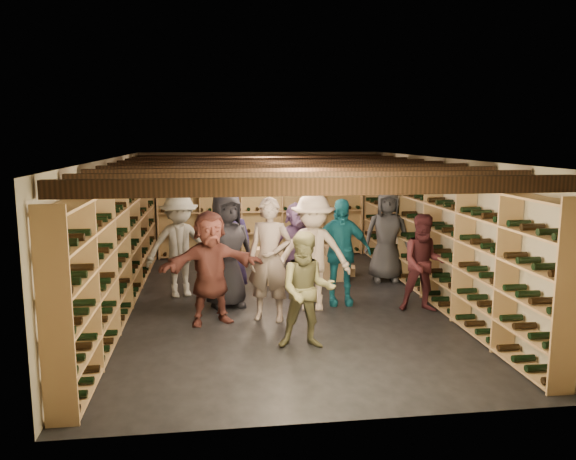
# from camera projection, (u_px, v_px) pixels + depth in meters

# --- Properties ---
(ground) EXTENTS (8.00, 8.00, 0.00)m
(ground) POSITION_uv_depth(u_px,v_px,m) (282.00, 303.00, 9.38)
(ground) COLOR black
(ground) RESTS_ON ground
(walls) EXTENTS (5.52, 8.02, 2.40)m
(walls) POSITION_uv_depth(u_px,v_px,m) (282.00, 232.00, 9.18)
(walls) COLOR tan
(walls) RESTS_ON ground
(ceiling) EXTENTS (5.50, 8.00, 0.01)m
(ceiling) POSITION_uv_depth(u_px,v_px,m) (281.00, 159.00, 8.98)
(ceiling) COLOR beige
(ceiling) RESTS_ON walls
(ceiling_joists) EXTENTS (5.40, 7.12, 0.18)m
(ceiling_joists) POSITION_uv_depth(u_px,v_px,m) (281.00, 167.00, 9.01)
(ceiling_joists) COLOR black
(ceiling_joists) RESTS_ON ground
(wine_rack_left) EXTENTS (0.32, 7.50, 2.15)m
(wine_rack_left) POSITION_uv_depth(u_px,v_px,m) (120.00, 244.00, 8.87)
(wine_rack_left) COLOR tan
(wine_rack_left) RESTS_ON ground
(wine_rack_right) EXTENTS (0.32, 7.50, 2.15)m
(wine_rack_right) POSITION_uv_depth(u_px,v_px,m) (431.00, 236.00, 9.53)
(wine_rack_right) COLOR tan
(wine_rack_right) RESTS_ON ground
(wine_rack_back) EXTENTS (4.70, 0.30, 2.15)m
(wine_rack_back) POSITION_uv_depth(u_px,v_px,m) (262.00, 210.00, 12.95)
(wine_rack_back) COLOR tan
(wine_rack_back) RESTS_ON ground
(crate_stack_left) EXTENTS (0.53, 0.37, 0.68)m
(crate_stack_left) POSITION_uv_depth(u_px,v_px,m) (269.00, 266.00, 10.58)
(crate_stack_left) COLOR tan
(crate_stack_left) RESTS_ON ground
(crate_stack_right) EXTENTS (0.50, 0.33, 0.68)m
(crate_stack_right) POSITION_uv_depth(u_px,v_px,m) (335.00, 263.00, 10.82)
(crate_stack_right) COLOR tan
(crate_stack_right) RESTS_ON ground
(crate_loose) EXTENTS (0.56, 0.43, 0.17)m
(crate_loose) POSITION_uv_depth(u_px,v_px,m) (342.00, 271.00, 11.29)
(crate_loose) COLOR tan
(crate_loose) RESTS_ON ground
(person_0) EXTENTS (1.06, 0.88, 1.86)m
(person_0) POSITION_uv_depth(u_px,v_px,m) (227.00, 251.00, 9.04)
(person_0) COLOR black
(person_0) RESTS_ON ground
(person_2) EXTENTS (0.82, 0.67, 1.55)m
(person_2) POSITION_uv_depth(u_px,v_px,m) (307.00, 290.00, 7.29)
(person_2) COLOR brown
(person_2) RESTS_ON ground
(person_3) EXTENTS (1.30, 0.89, 1.86)m
(person_3) POSITION_uv_depth(u_px,v_px,m) (313.00, 253.00, 8.90)
(person_3) COLOR beige
(person_3) RESTS_ON ground
(person_4) EXTENTS (1.06, 0.49, 1.76)m
(person_4) POSITION_uv_depth(u_px,v_px,m) (340.00, 252.00, 9.22)
(person_4) COLOR #156176
(person_4) RESTS_ON ground
(person_5) EXTENTS (1.64, 0.87, 1.69)m
(person_5) POSITION_uv_depth(u_px,v_px,m) (210.00, 268.00, 8.25)
(person_5) COLOR brown
(person_5) RESTS_ON ground
(person_6) EXTENTS (1.04, 0.85, 1.83)m
(person_6) POSITION_uv_depth(u_px,v_px,m) (228.00, 240.00, 10.04)
(person_6) COLOR #221B46
(person_6) RESTS_ON ground
(person_7) EXTENTS (0.80, 0.66, 1.86)m
(person_7) POSITION_uv_depth(u_px,v_px,m) (270.00, 260.00, 8.39)
(person_7) COLOR gray
(person_7) RESTS_ON ground
(person_8) EXTENTS (0.85, 0.71, 1.56)m
(person_8) POSITION_uv_depth(u_px,v_px,m) (424.00, 263.00, 8.83)
(person_8) COLOR #431A1F
(person_8) RESTS_ON ground
(person_9) EXTENTS (1.28, 0.90, 1.80)m
(person_9) POSITION_uv_depth(u_px,v_px,m) (180.00, 246.00, 9.64)
(person_9) COLOR #A2A194
(person_9) RESTS_ON ground
(person_11) EXTENTS (1.49, 0.93, 1.54)m
(person_11) POSITION_uv_depth(u_px,v_px,m) (297.00, 243.00, 10.58)
(person_11) COLOR #825E97
(person_11) RESTS_ON ground
(person_12) EXTENTS (0.94, 0.70, 1.76)m
(person_12) POSITION_uv_depth(u_px,v_px,m) (387.00, 235.00, 10.72)
(person_12) COLOR #313236
(person_12) RESTS_ON ground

